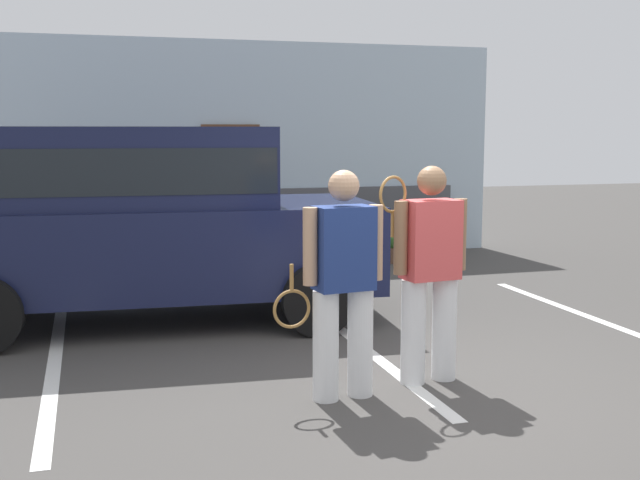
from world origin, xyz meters
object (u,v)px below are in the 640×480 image
(potted_plant_by_porch, at_px, (400,234))
(tennis_player_woman, at_px, (430,270))
(tennis_player_man, at_px, (343,282))
(parked_suv, at_px, (143,214))

(potted_plant_by_porch, bearing_deg, tennis_player_woman, -109.79)
(tennis_player_man, relative_size, tennis_player_woman, 0.99)
(parked_suv, xyz_separation_m, tennis_player_woman, (2.04, -2.71, -0.23))
(tennis_player_woman, bearing_deg, parked_suv, -59.51)
(potted_plant_by_porch, bearing_deg, tennis_player_man, -116.00)
(tennis_player_woman, relative_size, potted_plant_by_porch, 2.22)
(parked_suv, distance_m, tennis_player_man, 3.17)
(potted_plant_by_porch, bearing_deg, parked_suv, -145.61)
(tennis_player_woman, height_order, potted_plant_by_porch, tennis_player_woman)
(parked_suv, bearing_deg, tennis_player_man, -62.77)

